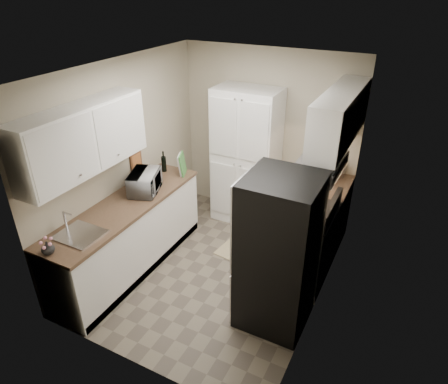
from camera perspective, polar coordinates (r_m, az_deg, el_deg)
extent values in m
plane|color=#665B4C|center=(5.21, -1.16, -10.90)|extent=(3.20, 3.20, 0.00)
cube|color=#BCB397|center=(5.85, 6.20, 7.80)|extent=(2.60, 0.04, 2.50)
cube|color=#BCB397|center=(3.42, -14.30, -9.60)|extent=(2.60, 0.04, 2.50)
cube|color=#BCB397|center=(5.21, -14.05, 4.36)|extent=(0.04, 3.20, 2.50)
cube|color=#BCB397|center=(4.14, 14.77, -2.38)|extent=(0.04, 3.20, 2.50)
cube|color=white|center=(4.10, -1.51, 17.15)|extent=(2.60, 3.20, 0.04)
cube|color=white|center=(4.39, -19.47, 7.18)|extent=(0.33, 1.60, 0.70)
cube|color=white|center=(4.64, 16.17, 9.61)|extent=(0.33, 1.55, 0.58)
cube|color=#99999E|center=(4.39, 13.54, 3.67)|extent=(0.45, 0.76, 0.13)
cube|color=#B7B7BC|center=(4.46, -19.89, -5.76)|extent=(0.45, 0.40, 0.02)
cube|color=brown|center=(5.36, -12.48, 4.45)|extent=(0.02, 0.22, 0.22)
cube|color=white|center=(5.77, 3.17, 4.94)|extent=(0.90, 0.55, 2.00)
cube|color=white|center=(5.13, -13.37, -6.33)|extent=(0.60, 2.30, 0.88)
cube|color=brown|center=(4.89, -13.97, -1.90)|extent=(0.63, 2.33, 0.04)
cube|color=white|center=(5.60, 13.65, -3.15)|extent=(0.60, 0.80, 0.88)
cube|color=brown|center=(5.38, 14.20, 1.02)|extent=(0.63, 0.83, 0.04)
cube|color=#B7B7BC|center=(4.95, 11.02, -7.38)|extent=(0.64, 0.76, 0.90)
cube|color=black|center=(4.69, 11.54, -2.78)|extent=(0.66, 0.78, 0.03)
cube|color=black|center=(4.59, 15.12, -2.48)|extent=(0.06, 0.76, 0.22)
cube|color=#D59089|center=(4.87, 6.46, -6.21)|extent=(0.01, 0.16, 0.42)
cube|color=#F0EAC4|center=(5.06, 7.46, -4.82)|extent=(0.01, 0.16, 0.42)
cube|color=#B7B7BC|center=(4.10, 7.76, -8.69)|extent=(0.70, 0.72, 1.70)
imported|color=silver|center=(5.05, -11.26, 1.39)|extent=(0.48, 0.56, 0.27)
cylinder|color=black|center=(5.55, -8.61, 4.22)|extent=(0.07, 0.07, 0.27)
imported|color=white|center=(4.26, -23.89, -7.30)|extent=(0.14, 0.14, 0.13)
cube|color=#449041|center=(5.42, -5.93, 4.00)|extent=(0.11, 0.23, 0.30)
cube|color=#A5A5A9|center=(5.46, 14.27, 3.06)|extent=(0.47, 0.51, 0.24)
cube|color=tan|center=(5.60, 2.65, -7.63)|extent=(0.56, 0.80, 0.01)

